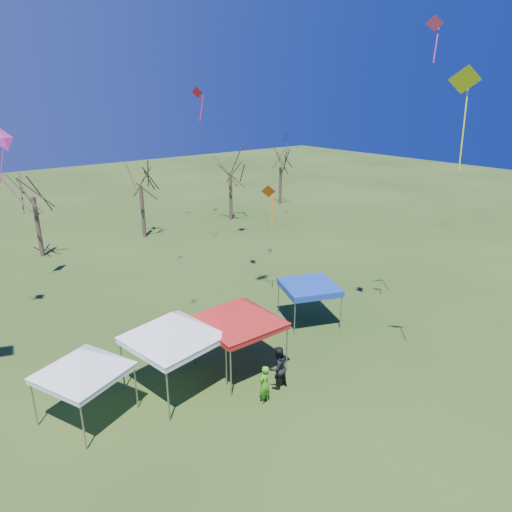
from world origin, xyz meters
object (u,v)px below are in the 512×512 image
(tent_red, at_px, (239,303))
(tree_2, at_px, (29,174))
(person_green, at_px, (264,384))
(tree_5, at_px, (281,153))
(tent_blue, at_px, (309,287))
(person_dark, at_px, (278,368))
(tent_white_west, at_px, (80,353))
(tree_3, at_px, (139,167))
(tent_white_mid, at_px, (171,318))
(tree_4, at_px, (230,158))

(tent_red, bearing_deg, tree_2, 97.02)
(person_green, bearing_deg, tree_5, -146.00)
(tent_blue, bearing_deg, tree_2, 112.09)
(tree_5, xyz_separation_m, tent_blue, (-17.76, -22.21, -3.72))
(tree_5, xyz_separation_m, tent_red, (-23.41, -23.47, -2.49))
(person_dark, bearing_deg, tent_white_west, -23.39)
(tent_red, bearing_deg, tree_3, 75.07)
(tent_red, bearing_deg, tent_white_west, 171.57)
(tent_blue, relative_size, person_green, 2.19)
(tree_3, distance_m, person_green, 25.45)
(tree_5, height_order, tent_white_west, tree_5)
(tent_white_west, xyz_separation_m, tent_white_mid, (3.57, -0.43, 0.49))
(tent_blue, distance_m, person_dark, 6.40)
(tree_2, distance_m, tent_white_mid, 21.45)
(tent_white_mid, bearing_deg, tree_4, 49.15)
(tree_4, xyz_separation_m, tent_blue, (-9.39, -20.15, -4.05))
(tent_white_west, xyz_separation_m, tent_red, (6.57, -0.97, 0.44))
(tree_2, bearing_deg, tent_red, -82.98)
(tree_3, bearing_deg, tent_blue, -90.19)
(tree_2, distance_m, tree_3, 8.41)
(tent_blue, xyz_separation_m, person_green, (-6.37, -3.86, -1.18))
(tree_3, relative_size, tent_blue, 2.17)
(tree_2, xyz_separation_m, tent_white_mid, (-0.32, -21.24, -3.00))
(tent_blue, xyz_separation_m, person_dark, (-5.29, -3.44, -1.06))
(tree_4, distance_m, tent_blue, 22.59)
(tent_white_west, distance_m, tent_red, 6.66)
(tree_2, distance_m, tent_red, 22.15)
(tent_white_west, bearing_deg, tree_4, 43.39)
(tree_2, relative_size, tent_white_mid, 1.79)
(tent_white_mid, xyz_separation_m, tent_blue, (8.65, 0.72, -1.28))
(person_green, bearing_deg, person_dark, -171.95)
(tree_5, distance_m, tent_white_mid, 35.06)
(tent_white_mid, distance_m, person_green, 4.60)
(tent_blue, height_order, person_green, tent_blue)
(tree_3, height_order, tree_5, tree_3)
(tree_2, xyz_separation_m, tent_blue, (8.33, -20.52, -4.28))
(tree_2, height_order, person_dark, tree_2)
(person_green, bearing_deg, tree_4, -136.50)
(tree_5, relative_size, tent_white_west, 2.05)
(tree_3, distance_m, tent_blue, 20.60)
(person_dark, bearing_deg, tent_red, -79.50)
(tent_red, bearing_deg, person_green, -105.51)
(tent_white_west, bearing_deg, person_dark, -24.51)
(tent_white_mid, distance_m, tent_red, 3.05)
(tree_2, xyz_separation_m, tent_white_west, (-3.89, -20.81, -3.49))
(tree_5, height_order, person_green, tree_5)
(tree_2, height_order, tent_white_west, tree_2)
(tent_red, xyz_separation_m, person_dark, (0.36, -2.19, -2.29))
(tree_4, xyz_separation_m, tree_5, (8.37, 2.06, -0.33))
(tent_white_mid, height_order, tent_blue, tent_white_mid)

